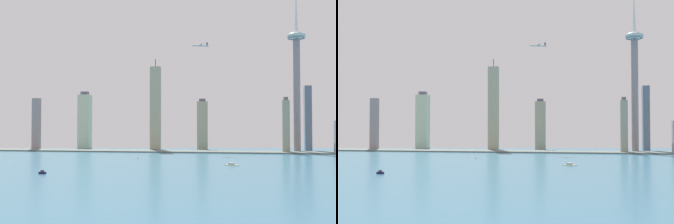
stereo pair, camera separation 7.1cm
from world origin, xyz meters
TOP-DOWN VIEW (x-y plane):
  - ground_plane at (0.00, 0.00)m, footprint 6000.00×6000.00m
  - waterfront_pier at (0.00, 521.00)m, footprint 938.70×66.62m
  - observation_tower at (234.29, 548.81)m, footprint 34.71×34.71m
  - skyscraper_0 at (48.63, 615.38)m, footprint 21.13×17.21m
  - skyscraper_1 at (211.75, 523.71)m, footprint 12.95×14.72m
  - skyscraper_2 at (257.94, 581.13)m, footprint 13.01×22.56m
  - skyscraper_4 at (-215.36, 623.97)m, footprint 25.83×23.67m
  - skyscraper_5 at (-294.59, 551.40)m, footprint 14.50×14.14m
  - skyscraper_6 at (-41.45, 562.53)m, footprint 20.52×13.97m
  - boat_0 at (122.60, 243.52)m, footprint 18.40×15.27m
  - boat_2 at (-66.03, 110.50)m, footprint 7.48×2.98m
  - channel_buoy_0 at (231.21, 348.46)m, footprint 1.23×1.23m
  - channel_buoy_1 at (-19.84, 329.82)m, footprint 1.80×1.80m
  - airplane at (54.01, 522.02)m, footprint 31.12×28.54m

SIDE VIEW (x-z plane):
  - ground_plane at x=0.00m, z-range 0.00..0.00m
  - channel_buoy_0 at x=231.21m, z-range 0.00..2.25m
  - boat_0 at x=122.60m, z-range -0.48..2.90m
  - channel_buoy_1 at x=-19.84m, z-range 0.00..2.48m
  - waterfront_pier at x=0.00m, z-range 0.00..2.49m
  - boat_2 at x=-66.03m, z-range -0.48..3.50m
  - skyscraper_1 at x=211.75m, z-range -1.83..101.12m
  - skyscraper_0 at x=48.63m, z-range -1.78..105.27m
  - skyscraper_5 at x=-294.59m, z-range 0.00..107.88m
  - skyscraper_4 at x=-215.36m, z-range -2.21..124.05m
  - skyscraper_2 at x=257.94m, z-range 0.00..127.83m
  - skyscraper_6 at x=-41.45m, z-range -7.68..177.80m
  - observation_tower at x=234.29m, z-range -2.17..313.85m
  - airplane at x=54.01m, z-range 199.00..207.05m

